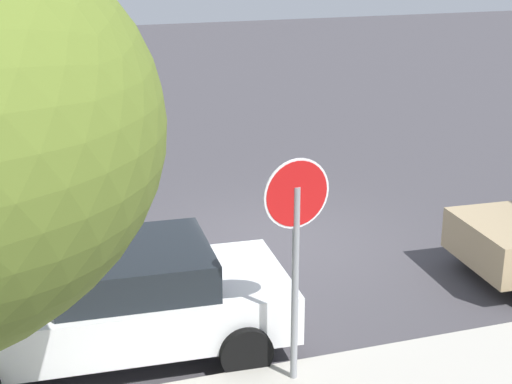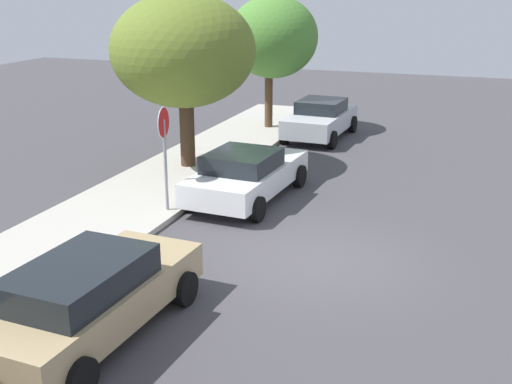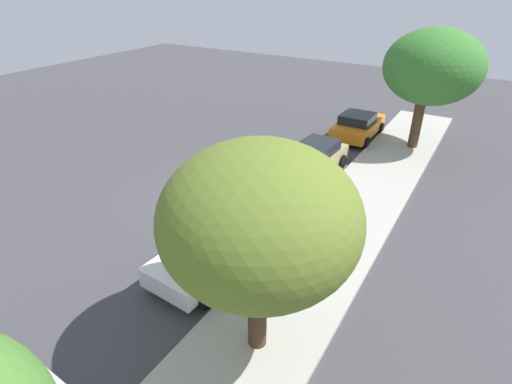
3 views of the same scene
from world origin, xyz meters
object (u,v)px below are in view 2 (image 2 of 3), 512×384
object	(u,v)px
stop_sign	(164,142)
street_tree_mid_block	(183,51)
street_tree_far	(273,37)
parked_car_silver	(321,119)
parked_car_tan	(90,296)
parked_car_white	(247,174)

from	to	relation	value
stop_sign	street_tree_mid_block	xyz separation A→B (m)	(3.84, 1.31, 1.77)
stop_sign	street_tree_far	world-z (taller)	street_tree_far
parked_car_silver	street_tree_far	size ratio (longest dim) A/B	0.83
stop_sign	parked_car_tan	world-z (taller)	stop_sign
stop_sign	parked_car_white	distance (m)	2.63
parked_car_white	parked_car_tan	bearing A→B (deg)	-178.94
street_tree_mid_block	street_tree_far	xyz separation A→B (m)	(6.21, -0.72, -0.05)
stop_sign	street_tree_far	size ratio (longest dim) A/B	0.53
stop_sign	parked_car_tan	distance (m)	6.01
parked_car_white	parked_car_tan	xyz separation A→B (m)	(-7.54, -0.14, 0.04)
street_tree_far	parked_car_silver	bearing A→B (deg)	-103.46
street_tree_far	parked_car_tan	bearing A→B (deg)	-172.13
parked_car_white	parked_car_silver	world-z (taller)	parked_car_silver
parked_car_white	street_tree_mid_block	xyz separation A→B (m)	(1.99, 2.76, 2.97)
parked_car_white	stop_sign	bearing A→B (deg)	142.04
parked_car_silver	stop_sign	bearing A→B (deg)	171.15
stop_sign	street_tree_far	xyz separation A→B (m)	(10.04, 0.59, 1.72)
parked_car_white	street_tree_mid_block	bearing A→B (deg)	54.22
parked_car_silver	street_tree_mid_block	xyz separation A→B (m)	(-5.71, 2.80, 2.94)
stop_sign	street_tree_far	distance (m)	10.20
parked_car_tan	street_tree_far	distance (m)	16.14
parked_car_white	parked_car_silver	size ratio (longest dim) A/B	1.08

